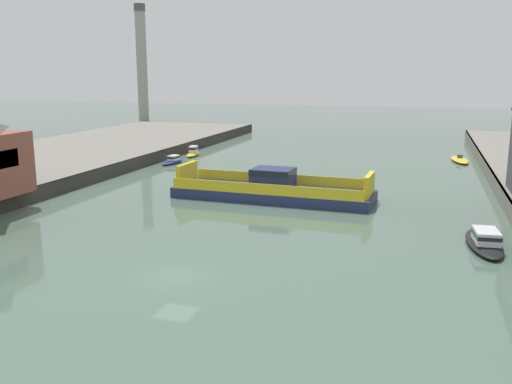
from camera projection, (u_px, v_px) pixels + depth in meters
name	position (u px, v px, depth m)	size (l,w,h in m)	color
ground_plane	(175.00, 277.00, 36.66)	(400.00, 400.00, 0.00)	#4C6656
chain_ferry	(273.00, 189.00, 59.25)	(21.48, 7.21, 3.31)	navy
moored_boat_near_left	(193.00, 152.00, 90.27)	(2.22, 5.21, 1.60)	yellow
moored_boat_near_right	(460.00, 160.00, 84.63)	(3.23, 7.86, 1.05)	yellow
moored_boat_mid_right	(173.00, 160.00, 82.78)	(2.22, 5.39, 1.19)	navy
moored_boat_far_left	(485.00, 241.00, 42.78)	(3.20, 8.17, 1.52)	black
bollard_left_far	(25.00, 184.00, 56.81)	(0.32, 0.32, 0.71)	black
smokestack_distant_a	(142.00, 59.00, 155.83)	(3.11, 3.11, 31.83)	#9E998E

